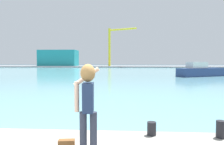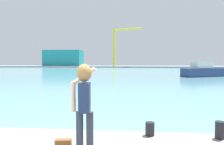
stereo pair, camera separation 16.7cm
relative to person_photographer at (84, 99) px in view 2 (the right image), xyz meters
name	(u,v)px [view 2 (the right image)]	position (x,y,z in m)	size (l,w,h in m)	color
ground_plane	(124,71)	(-0.87, 49.42, -1.74)	(220.00, 220.00, 0.00)	#334751
harbor_water	(124,71)	(-0.87, 51.42, -1.73)	(140.00, 100.00, 0.02)	#6BA8B2
far_shore_dock	(127,66)	(-0.87, 91.42, -1.51)	(140.00, 20.00, 0.46)	gray
person_photographer	(84,99)	(0.00, 0.00, 0.00)	(0.53, 0.55, 1.74)	#2D3342
handbag	(63,145)	(-0.44, 0.07, -0.95)	(0.32, 0.14, 0.24)	brown
harbor_bollard	(150,129)	(1.36, 1.14, -0.90)	(0.22, 0.22, 0.32)	black
harbor_bollard_2	(220,130)	(2.95, 1.07, -0.86)	(0.21, 0.21, 0.40)	black
boat_moored	(206,71)	(12.93, 31.88, -0.85)	(8.81, 5.97, 2.34)	navy
warehouse_left	(64,58)	(-29.64, 91.02, 2.24)	(16.58, 8.65, 7.03)	teal
port_crane	(118,43)	(-4.97, 88.75, 8.85)	(12.02, 5.72, 16.27)	yellow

